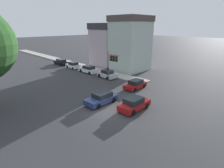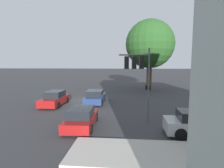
% 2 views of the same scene
% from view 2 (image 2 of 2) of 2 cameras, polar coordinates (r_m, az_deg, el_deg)
% --- Properties ---
extents(ground_plane, '(300.00, 300.00, 0.00)m').
position_cam_2_polar(ground_plane, '(20.72, -10.64, -5.67)').
color(ground_plane, '#333335').
extents(street_tree, '(7.95, 7.95, 11.59)m').
position_cam_2_polar(street_tree, '(30.05, 12.26, 12.56)').
color(street_tree, '#4C3823').
rests_on(street_tree, ground_plane).
extents(traffic_signal, '(0.81, 2.32, 5.49)m').
position_cam_2_polar(traffic_signal, '(12.83, 8.57, 4.74)').
color(traffic_signal, '#515456').
rests_on(traffic_signal, ground_plane).
extents(crossing_car_0, '(4.07, 2.01, 1.36)m').
position_cam_2_polar(crossing_car_0, '(12.46, -9.99, -10.83)').
color(crossing_car_0, maroon).
rests_on(crossing_car_0, ground_plane).
extents(crossing_car_1, '(4.15, 1.93, 1.51)m').
position_cam_2_polar(crossing_car_1, '(19.37, -18.21, -4.60)').
color(crossing_car_1, maroon).
rests_on(crossing_car_1, ground_plane).
extents(crossing_car_2, '(4.28, 2.10, 1.44)m').
position_cam_2_polar(crossing_car_2, '(19.66, -5.55, -4.23)').
color(crossing_car_2, navy).
rests_on(crossing_car_2, ground_plane).
extents(parked_car_0, '(1.88, 3.96, 1.53)m').
position_cam_2_polar(parked_car_0, '(12.02, 26.18, -11.65)').
color(parked_car_0, '#B7B7BC').
rests_on(parked_car_0, ground_plane).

